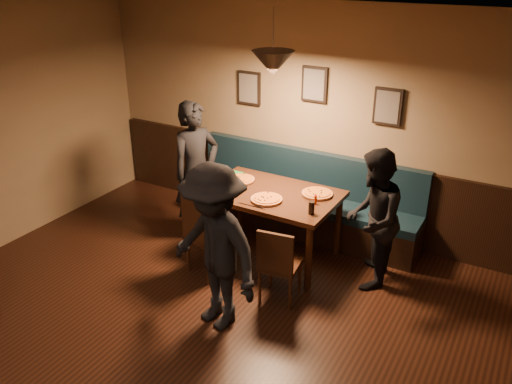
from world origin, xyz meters
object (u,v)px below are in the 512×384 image
(booth_bench, at_px, (301,196))
(diner_front, at_px, (214,248))
(dining_table, at_px, (271,224))
(chair_near_right, at_px, (280,263))
(tabasco_bottle, at_px, (316,199))
(diner_left, at_px, (196,172))
(diner_right, at_px, (373,219))
(soda_glass, at_px, (311,208))
(chair_near_left, at_px, (210,233))

(booth_bench, distance_m, diner_front, 2.08)
(dining_table, height_order, diner_front, diner_front)
(chair_near_right, xyz_separation_m, tabasco_bottle, (0.06, 0.69, 0.45))
(booth_bench, xyz_separation_m, diner_left, (-1.07, -0.71, 0.36))
(diner_right, relative_size, diner_front, 0.92)
(diner_right, height_order, soda_glass, diner_right)
(booth_bench, bearing_deg, diner_right, -30.61)
(booth_bench, distance_m, chair_near_right, 1.48)
(dining_table, bearing_deg, diner_front, -83.53)
(dining_table, relative_size, diner_right, 0.99)
(booth_bench, distance_m, chair_near_left, 1.41)
(dining_table, height_order, soda_glass, soda_glass)
(soda_glass, bearing_deg, chair_near_right, -104.15)
(dining_table, relative_size, diner_front, 0.92)
(chair_near_left, height_order, chair_near_right, chair_near_left)
(booth_bench, xyz_separation_m, chair_near_right, (0.44, -1.41, -0.08))
(diner_left, distance_m, soda_glass, 1.64)
(chair_near_right, relative_size, diner_right, 0.56)
(diner_left, relative_size, soda_glass, 12.63)
(booth_bench, bearing_deg, soda_glass, -59.84)
(chair_near_right, distance_m, tabasco_bottle, 0.82)
(dining_table, height_order, diner_right, diner_right)
(chair_near_right, relative_size, soda_glass, 6.18)
(booth_bench, height_order, diner_right, diner_right)
(diner_front, relative_size, tabasco_bottle, 12.87)
(dining_table, relative_size, diner_left, 0.87)
(booth_bench, distance_m, dining_table, 0.69)
(booth_bench, height_order, chair_near_left, booth_bench)
(dining_table, xyz_separation_m, chair_near_right, (0.49, -0.72, 0.02))
(chair_near_right, distance_m, diner_right, 1.07)
(diner_left, bearing_deg, chair_near_left, -115.02)
(chair_near_left, height_order, diner_left, diner_left)
(chair_near_left, relative_size, chair_near_right, 1.14)
(chair_near_left, bearing_deg, diner_left, 151.65)
(diner_front, xyz_separation_m, soda_glass, (0.47, 1.10, 0.06))
(dining_table, distance_m, diner_front, 1.43)
(diner_right, distance_m, diner_front, 1.73)
(chair_near_right, height_order, tabasco_bottle, tabasco_bottle)
(diner_right, bearing_deg, dining_table, -99.46)
(dining_table, distance_m, diner_left, 1.11)
(chair_near_right, xyz_separation_m, diner_front, (-0.36, -0.64, 0.40))
(diner_front, bearing_deg, soda_glass, 83.13)
(chair_near_left, bearing_deg, tabasco_bottle, 50.06)
(booth_bench, relative_size, tabasco_bottle, 23.56)
(tabasco_bottle, bearing_deg, dining_table, 176.16)
(chair_near_left, relative_size, diner_front, 0.59)
(diner_right, distance_m, tabasco_bottle, 0.64)
(chair_near_left, bearing_deg, diner_front, -35.09)
(chair_near_right, distance_m, diner_front, 0.83)
(diner_left, xyz_separation_m, diner_front, (1.15, -1.34, -0.04))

